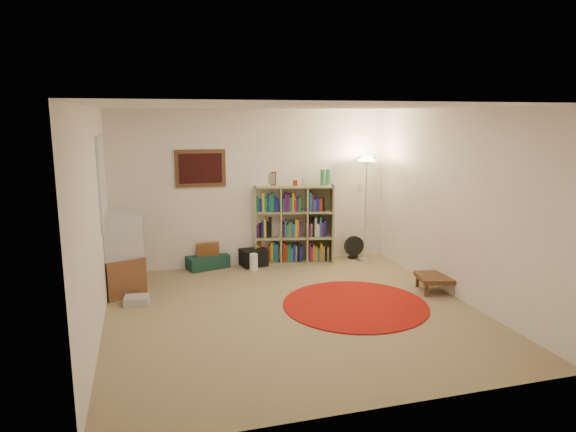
% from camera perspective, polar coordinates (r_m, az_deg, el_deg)
% --- Properties ---
extents(room, '(4.54, 4.54, 2.54)m').
position_cam_1_polar(room, '(6.17, 0.01, 0.45)').
color(room, '#978058').
rests_on(room, ground).
extents(bookshelf, '(1.34, 0.66, 1.55)m').
position_cam_1_polar(bookshelf, '(8.47, 0.54, -1.04)').
color(bookshelf, '#9A9966').
rests_on(bookshelf, ground).
extents(floor_lamp, '(0.41, 0.41, 1.75)m').
position_cam_1_polar(floor_lamp, '(8.47, 8.72, 4.52)').
color(floor_lamp, white).
rests_on(floor_lamp, ground).
extents(floor_fan, '(0.34, 0.19, 0.39)m').
position_cam_1_polar(floor_fan, '(8.84, 7.33, -3.46)').
color(floor_fan, black).
rests_on(floor_fan, ground).
extents(tv_stand, '(0.75, 0.89, 1.10)m').
position_cam_1_polar(tv_stand, '(7.43, -18.41, -4.09)').
color(tv_stand, brown).
rests_on(tv_stand, ground).
extents(dvd_box, '(0.33, 0.28, 0.10)m').
position_cam_1_polar(dvd_box, '(7.01, -16.49, -8.94)').
color(dvd_box, silver).
rests_on(dvd_box, ground).
extents(suitcase, '(0.73, 0.58, 0.21)m').
position_cam_1_polar(suitcase, '(8.37, -9.03, -4.97)').
color(suitcase, '#14392F').
rests_on(suitcase, ground).
extents(wicker_basket, '(0.37, 0.28, 0.20)m').
position_cam_1_polar(wicker_basket, '(8.35, -8.91, -3.56)').
color(wicker_basket, brown).
rests_on(wicker_basket, suitcase).
extents(duffel_bag, '(0.45, 0.40, 0.28)m').
position_cam_1_polar(duffel_bag, '(8.39, -3.87, -4.59)').
color(duffel_bag, black).
rests_on(duffel_bag, ground).
extents(paper_towel, '(0.16, 0.16, 0.27)m').
position_cam_1_polar(paper_towel, '(8.13, -3.83, -5.13)').
color(paper_towel, white).
rests_on(paper_towel, ground).
extents(red_rug, '(1.87, 1.87, 0.02)m').
position_cam_1_polar(red_rug, '(6.76, 7.46, -9.73)').
color(red_rug, '#9A110B').
rests_on(red_rug, ground).
extents(side_table, '(0.60, 0.60, 0.23)m').
position_cam_1_polar(side_table, '(7.43, 16.16, -6.63)').
color(side_table, '#492C19').
rests_on(side_table, ground).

